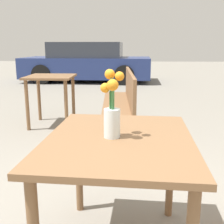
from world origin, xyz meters
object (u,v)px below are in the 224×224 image
Objects in this scene: parked_car at (87,63)px; table_front at (119,155)px; flower_vase at (112,114)px; table_back at (51,85)px; bench_near at (123,102)px.

table_front is at bearing -80.79° from parked_car.
flower_vase reaches higher than table_back.
table_front is 0.23m from flower_vase.
bench_near is at bearing 90.28° from table_front.
table_front is 0.24× the size of parked_car.
table_back is at bearing -87.69° from parked_car.
flower_vase is 2.18m from bench_near.
parked_car reaches higher than flower_vase.
bench_near is at bearing -24.75° from table_back.
table_back is at bearing 155.25° from bench_near.
parked_car is at bearing 92.31° from table_back.
table_front is at bearing -67.81° from table_back.
table_front is 0.57× the size of bench_near.
parked_car reaches higher than bench_near.
bench_near is (-0.01, 2.15, -0.14)m from table_front.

